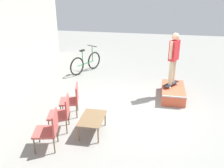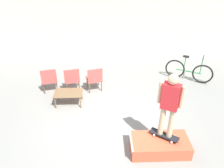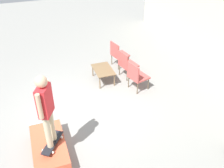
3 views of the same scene
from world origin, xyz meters
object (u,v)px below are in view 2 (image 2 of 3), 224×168
object	(u,v)px
skateboard_on_ramp	(164,135)
patio_chair_left	(49,79)
bicycle	(189,71)
patio_chair_center	(72,78)
person_skater	(170,102)
patio_chair_right	(94,78)
skate_ramp_box	(159,145)
coffee_table	(68,94)

from	to	relation	value
skateboard_on_ramp	patio_chair_left	distance (m)	4.44
bicycle	patio_chair_center	bearing A→B (deg)	-144.18
patio_chair_left	patio_chair_center	bearing A→B (deg)	166.95
skateboard_on_ramp	person_skater	distance (m)	1.00
skateboard_on_ramp	patio_chair_right	bearing A→B (deg)	156.75
patio_chair_left	patio_chair_center	world-z (taller)	same
patio_chair_center	bicycle	distance (m)	4.47
person_skater	patio_chair_center	world-z (taller)	person_skater
patio_chair_left	bicycle	world-z (taller)	bicycle
skate_ramp_box	person_skater	world-z (taller)	person_skater
skate_ramp_box	patio_chair_right	xyz separation A→B (m)	(-1.71, 2.91, 0.34)
skate_ramp_box	patio_chair_center	bearing A→B (deg)	130.80
patio_chair_center	bicycle	size ratio (longest dim) A/B	0.57
person_skater	coffee_table	size ratio (longest dim) A/B	1.87
skate_ramp_box	patio_chair_left	distance (m)	4.42
patio_chair_center	person_skater	bearing A→B (deg)	119.89
patio_chair_right	person_skater	bearing A→B (deg)	108.08
skate_ramp_box	patio_chair_right	world-z (taller)	patio_chair_right
patio_chair_center	bicycle	bearing A→B (deg)	175.24
skate_ramp_box	bicycle	xyz separation A→B (m)	(1.91, 3.55, 0.23)
person_skater	bicycle	bearing A→B (deg)	90.19
skateboard_on_ramp	patio_chair_right	size ratio (longest dim) A/B	0.77
skate_ramp_box	coffee_table	distance (m)	3.30
coffee_table	patio_chair_right	size ratio (longest dim) A/B	0.98
coffee_table	patio_chair_center	xyz separation A→B (m)	(0.02, 0.81, 0.13)
person_skater	patio_chair_left	size ratio (longest dim) A/B	1.82
skateboard_on_ramp	skate_ramp_box	bearing A→B (deg)	-109.56
skate_ramp_box	coffee_table	xyz separation A→B (m)	(-2.53, 2.10, 0.21)
skate_ramp_box	bicycle	size ratio (longest dim) A/B	0.90
skate_ramp_box	patio_chair_left	world-z (taller)	patio_chair_left
person_skater	patio_chair_right	bearing A→B (deg)	150.46
patio_chair_right	bicycle	bearing A→B (deg)	175.20
skate_ramp_box	person_skater	bearing A→B (deg)	36.64
coffee_table	bicycle	size ratio (longest dim) A/B	0.56
patio_chair_left	patio_chair_right	xyz separation A→B (m)	(1.59, 0.00, 0.00)
person_skater	patio_chair_left	xyz separation A→B (m)	(-3.42, 2.82, -0.93)
person_skater	bicycle	xyz separation A→B (m)	(1.79, 3.47, -1.04)
patio_chair_left	patio_chair_right	world-z (taller)	same
bicycle	person_skater	bearing A→B (deg)	-89.79
skate_ramp_box	patio_chair_right	size ratio (longest dim) A/B	1.58
skate_ramp_box	patio_chair_right	distance (m)	3.39
skateboard_on_ramp	patio_chair_left	bearing A→B (deg)	174.28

